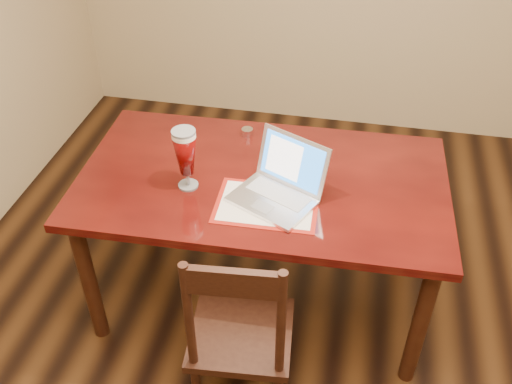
# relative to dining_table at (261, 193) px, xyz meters

# --- Properties ---
(room_shell) EXTENTS (4.51, 5.01, 2.71)m
(room_shell) POSITION_rel_dining_table_xyz_m (0.45, -0.52, 1.02)
(room_shell) COLOR tan
(room_shell) RESTS_ON ground
(dining_table) EXTENTS (1.79, 1.05, 1.13)m
(dining_table) POSITION_rel_dining_table_xyz_m (0.00, 0.00, 0.00)
(dining_table) COLOR #4E0F0A
(dining_table) RESTS_ON ground
(dining_chair) EXTENTS (0.47, 0.45, 1.03)m
(dining_chair) POSITION_rel_dining_table_xyz_m (0.04, -0.66, -0.25)
(dining_chair) COLOR black
(dining_chair) RESTS_ON ground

